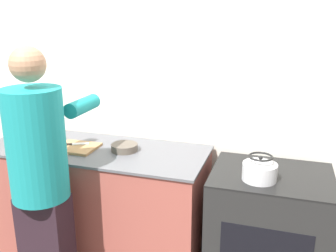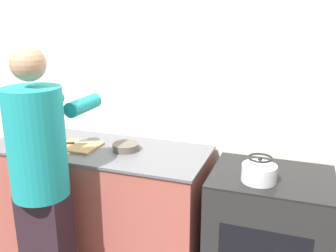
{
  "view_description": "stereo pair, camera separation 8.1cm",
  "coord_description": "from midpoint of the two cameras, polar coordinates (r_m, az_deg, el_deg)",
  "views": [
    {
      "loc": [
        0.86,
        -1.97,
        1.87
      ],
      "look_at": [
        0.18,
        0.22,
        1.18
      ],
      "focal_mm": 40.0,
      "sensor_mm": 36.0,
      "label": 1
    },
    {
      "loc": [
        0.94,
        -1.94,
        1.87
      ],
      "look_at": [
        0.18,
        0.22,
        1.18
      ],
      "focal_mm": 40.0,
      "sensor_mm": 36.0,
      "label": 2
    }
  ],
  "objects": [
    {
      "name": "kettle",
      "position": [
        2.33,
        12.83,
        -6.53
      ],
      "size": [
        0.21,
        0.21,
        0.16
      ],
      "color": "silver",
      "rests_on": "oven"
    },
    {
      "name": "person",
      "position": [
        2.41,
        -19.69,
        -7.38
      ],
      "size": [
        0.39,
        0.62,
        1.71
      ],
      "color": "black",
      "rests_on": "ground_plane"
    },
    {
      "name": "cutting_board",
      "position": [
        2.81,
        -14.55,
        -3.18
      ],
      "size": [
        0.29,
        0.25,
        0.02
      ],
      "color": "#A87A4C",
      "rests_on": "counter"
    },
    {
      "name": "oven",
      "position": [
        2.67,
        13.95,
        -15.98
      ],
      "size": [
        0.75,
        0.6,
        0.9
      ],
      "color": "black",
      "rests_on": "ground_plane"
    },
    {
      "name": "knife",
      "position": [
        2.84,
        -14.85,
        -2.67
      ],
      "size": [
        0.19,
        0.12,
        0.01
      ],
      "rotation": [
        0.0,
        0.0,
        0.47
      ],
      "color": "silver",
      "rests_on": "cutting_board"
    },
    {
      "name": "bowl_prep",
      "position": [
        2.69,
        -7.51,
        -3.26
      ],
      "size": [
        0.19,
        0.19,
        0.05
      ],
      "color": "brown",
      "rests_on": "counter"
    },
    {
      "name": "wall_back",
      "position": [
        2.85,
        -1.37,
        5.21
      ],
      "size": [
        8.0,
        0.05,
        2.6
      ],
      "color": "silver",
      "rests_on": "ground_plane"
    },
    {
      "name": "counter",
      "position": [
        2.97,
        -11.36,
        -11.8
      ],
      "size": [
        1.63,
        0.64,
        0.93
      ],
      "color": "#9E4C42",
      "rests_on": "ground_plane"
    },
    {
      "name": "canister_jar",
      "position": [
        3.14,
        -21.85,
        -0.48
      ],
      "size": [
        0.13,
        0.13,
        0.15
      ],
      "color": "#756047",
      "rests_on": "counter"
    }
  ]
}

